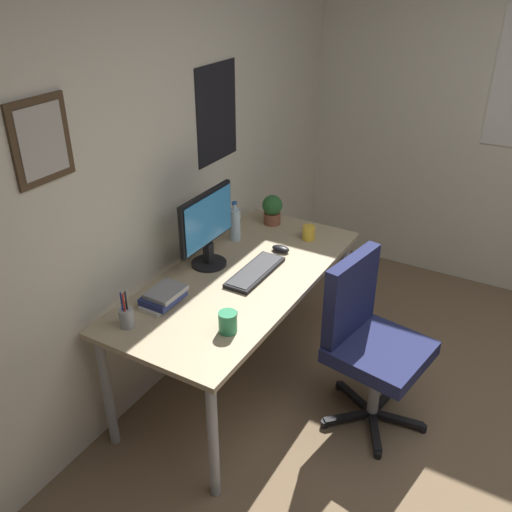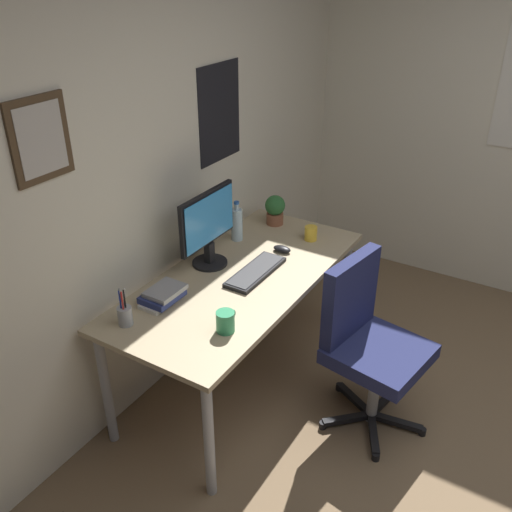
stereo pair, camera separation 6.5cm
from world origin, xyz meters
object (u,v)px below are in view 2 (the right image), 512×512
office_chair (367,337)px  computer_mouse (282,249)px  keyboard (256,272)px  book_stack_left (163,296)px  monitor (208,226)px  water_bottle (237,224)px  potted_plant (275,209)px  coffee_mug_near (311,233)px  pen_cup (125,315)px  coffee_mug_far (226,321)px

office_chair → computer_mouse: 0.74m
keyboard → book_stack_left: (-0.49, 0.25, 0.03)m
monitor → keyboard: monitor is taller
keyboard → computer_mouse: (0.30, 0.00, 0.01)m
water_bottle → potted_plant: water_bottle is taller
keyboard → coffee_mug_near: 0.54m
potted_plant → pen_cup: 1.34m
potted_plant → pen_cup: pen_cup is taller
monitor → water_bottle: monitor is taller
computer_mouse → water_bottle: size_ratio=0.44×
keyboard → coffee_mug_far: 0.54m
coffee_mug_near → computer_mouse: bearing=162.4°
coffee_mug_far → book_stack_left: coffee_mug_far is taller
coffee_mug_near → keyboard: bearing=172.2°
keyboard → coffee_mug_far: coffee_mug_far is taller
pen_cup → coffee_mug_near: bearing=-15.6°
office_chair → pen_cup: bearing=129.0°
coffee_mug_near → coffee_mug_far: bearing=-175.5°
coffee_mug_far → pen_cup: bearing=115.4°
keyboard → water_bottle: bearing=46.8°
monitor → potted_plant: 0.67m
water_bottle → office_chair: bearing=-105.1°
water_bottle → book_stack_left: water_bottle is taller
potted_plant → pen_cup: (-1.34, 0.05, -0.05)m
book_stack_left → coffee_mug_far: bearing=-94.8°
keyboard → water_bottle: (0.30, 0.32, 0.09)m
monitor → coffee_mug_far: (-0.48, -0.44, -0.19)m
office_chair → water_bottle: 1.05m
water_bottle → pen_cup: (-1.02, -0.04, -0.05)m
keyboard → potted_plant: potted_plant is taller
water_bottle → book_stack_left: 0.79m
keyboard → pen_cup: 0.78m
potted_plant → pen_cup: size_ratio=0.98×
potted_plant → book_stack_left: 1.10m
office_chair → keyboard: (-0.03, 0.66, 0.21)m
coffee_mug_near → book_stack_left: (-1.02, 0.32, -0.01)m
water_bottle → pen_cup: water_bottle is taller
office_chair → coffee_mug_near: bearing=49.6°
computer_mouse → pen_cup: (-1.03, 0.28, 0.04)m
keyboard → coffee_mug_near: (0.53, -0.07, 0.03)m
monitor → water_bottle: size_ratio=1.82×
keyboard → book_stack_left: size_ratio=1.92×
coffee_mug_near → pen_cup: size_ratio=0.58×
keyboard → office_chair: bearing=-87.1°
book_stack_left → pen_cup: bearing=173.5°
computer_mouse → coffee_mug_far: bearing=-169.2°
monitor → coffee_mug_near: size_ratio=3.98×
coffee_mug_near → coffee_mug_far: size_ratio=0.92×
coffee_mug_far → pen_cup: (-0.21, 0.43, 0.00)m
coffee_mug_far → potted_plant: size_ratio=0.65×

